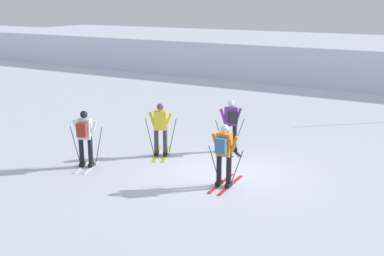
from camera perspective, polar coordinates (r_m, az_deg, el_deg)
The scene contains 6 objects.
ground_plane at distance 14.14m, azimuth 3.97°, elevation -5.30°, with size 120.00×120.00×0.00m, color silver.
far_snow_ridge at distance 30.91m, azimuth 19.41°, elevation 7.02°, with size 80.00×6.70×2.21m, color silver.
skier_yellow at distance 15.42m, azimuth -3.67°, elevation -0.01°, with size 1.05×1.60×1.71m.
skier_orange at distance 12.86m, azimuth 3.72°, elevation -2.86°, with size 1.00×1.62×1.71m.
skier_white at distance 14.69m, azimuth -12.34°, elevation -0.93°, with size 0.95×1.63×1.71m.
skier_purple at distance 15.91m, azimuth 4.54°, elevation 0.58°, with size 1.36×1.42×1.71m.
Camera 1 is at (5.87, -11.92, 4.86)m, focal length 45.93 mm.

